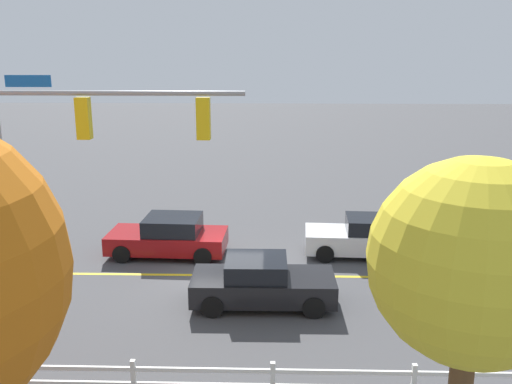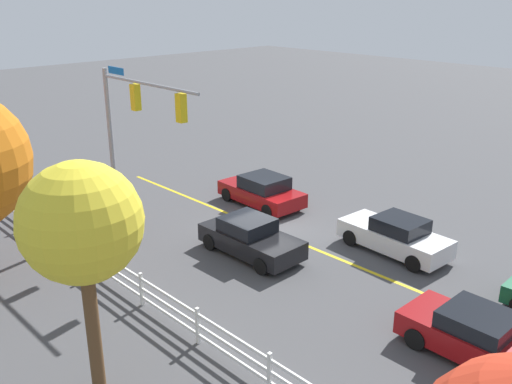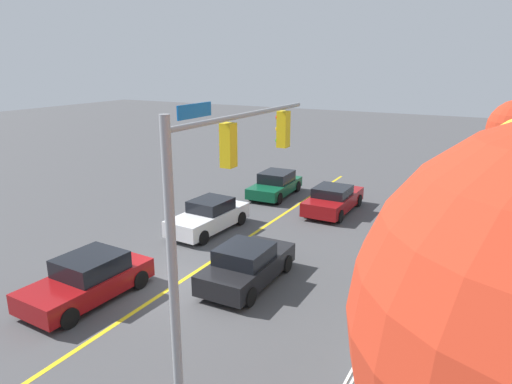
{
  "view_description": "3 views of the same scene",
  "coord_description": "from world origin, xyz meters",
  "px_view_note": "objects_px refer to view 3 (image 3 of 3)",
  "views": [
    {
      "loc": [
        -1.49,
        17.4,
        7.38
      ],
      "look_at": [
        -1.07,
        1.93,
        3.39
      ],
      "focal_mm": 39.29,
      "sensor_mm": 36.0,
      "label": 1
    },
    {
      "loc": [
        -15.56,
        15.56,
        9.56
      ],
      "look_at": [
        -1.21,
        1.78,
        2.44
      ],
      "focal_mm": 39.58,
      "sensor_mm": 36.0,
      "label": 2
    },
    {
      "loc": [
        11.75,
        9.52,
        7.56
      ],
      "look_at": [
        -1.79,
        2.18,
        3.21
      ],
      "focal_mm": 32.59,
      "sensor_mm": 36.0,
      "label": 3
    }
  ],
  "objects_px": {
    "car_3": "(88,279)",
    "car_4": "(275,184)",
    "car_0": "(209,216)",
    "car_1": "(333,199)",
    "car_2": "(247,265)"
  },
  "relations": [
    {
      "from": "car_2",
      "to": "car_1",
      "type": "bearing_deg",
      "value": -0.15
    },
    {
      "from": "car_0",
      "to": "car_4",
      "type": "relative_size",
      "value": 1.05
    },
    {
      "from": "car_0",
      "to": "car_1",
      "type": "xyz_separation_m",
      "value": [
        -5.42,
        4.08,
        -0.03
      ]
    },
    {
      "from": "car_0",
      "to": "car_1",
      "type": "distance_m",
      "value": 6.79
    },
    {
      "from": "car_1",
      "to": "car_2",
      "type": "height_order",
      "value": "car_2"
    },
    {
      "from": "car_0",
      "to": "car_2",
      "type": "bearing_deg",
      "value": 50.92
    },
    {
      "from": "car_0",
      "to": "car_3",
      "type": "xyz_separation_m",
      "value": [
        7.2,
        0.12,
        0.01
      ]
    },
    {
      "from": "car_2",
      "to": "car_4",
      "type": "bearing_deg",
      "value": 20.58
    },
    {
      "from": "car_1",
      "to": "car_3",
      "type": "distance_m",
      "value": 13.23
    },
    {
      "from": "car_4",
      "to": "car_1",
      "type": "bearing_deg",
      "value": 70.03
    },
    {
      "from": "car_1",
      "to": "car_3",
      "type": "xyz_separation_m",
      "value": [
        12.62,
        -3.96,
        0.03
      ]
    },
    {
      "from": "car_1",
      "to": "car_0",
      "type": "bearing_deg",
      "value": 143.49
    },
    {
      "from": "car_3",
      "to": "car_2",
      "type": "bearing_deg",
      "value": 133.36
    },
    {
      "from": "car_3",
      "to": "car_4",
      "type": "relative_size",
      "value": 1.03
    },
    {
      "from": "car_2",
      "to": "car_3",
      "type": "height_order",
      "value": "car_3"
    }
  ]
}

